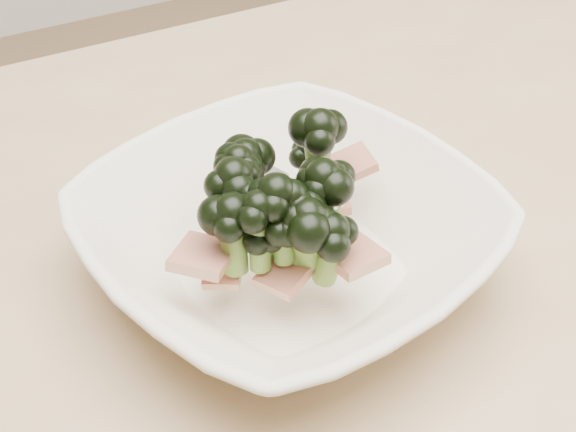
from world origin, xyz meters
name	(u,v)px	position (x,y,z in m)	size (l,w,h in m)	color
dining_table	(398,351)	(0.00, 0.00, 0.65)	(1.20, 0.80, 0.75)	tan
broccoli_dish	(287,231)	(-0.08, 0.03, 0.79)	(0.31, 0.31, 0.11)	beige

